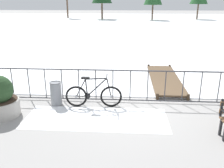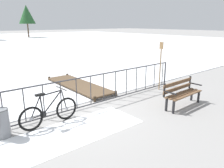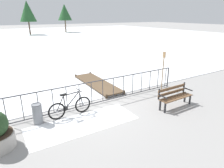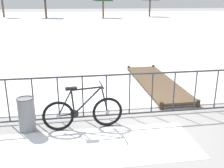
% 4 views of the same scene
% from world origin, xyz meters
% --- Properties ---
extents(ground_plane, '(160.00, 160.00, 0.00)m').
position_xyz_m(ground_plane, '(0.00, 0.00, 0.00)').
color(ground_plane, gray).
extents(snow_patch, '(3.91, 1.46, 0.01)m').
position_xyz_m(snow_patch, '(-0.93, -1.20, 0.00)').
color(snow_patch, white).
rests_on(snow_patch, ground).
extents(railing_fence, '(9.06, 0.06, 1.07)m').
position_xyz_m(railing_fence, '(0.00, 0.00, 0.56)').
color(railing_fence, '#38383D').
rests_on(railing_fence, ground).
extents(bicycle_near_railing, '(1.71, 0.52, 0.97)m').
position_xyz_m(bicycle_near_railing, '(-1.10, -0.41, 0.37)').
color(bicycle_near_railing, black).
rests_on(bicycle_near_railing, ground).
extents(park_bench, '(1.61, 0.51, 0.89)m').
position_xyz_m(park_bench, '(2.91, -1.88, 0.51)').
color(park_bench, brown).
rests_on(park_bench, ground).
extents(trash_bin, '(0.35, 0.35, 0.73)m').
position_xyz_m(trash_bin, '(-2.28, -0.32, 0.37)').
color(trash_bin, gray).
rests_on(trash_bin, ground).
extents(oar_upright, '(0.04, 0.16, 1.98)m').
position_xyz_m(oar_upright, '(3.86, -0.21, 1.14)').
color(oar_upright, '#937047').
rests_on(oar_upright, ground).
extents(wooden_dock, '(1.10, 3.92, 0.20)m').
position_xyz_m(wooden_dock, '(1.40, 2.21, 0.12)').
color(wooden_dock, brown).
rests_on(wooden_dock, ground).
extents(tree_east_mid, '(3.02, 3.02, 5.94)m').
position_xyz_m(tree_east_mid, '(11.81, 37.55, 4.23)').
color(tree_east_mid, brown).
rests_on(tree_east_mid, ground).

